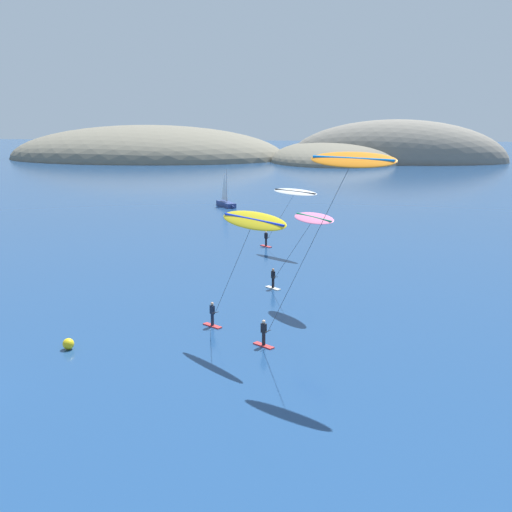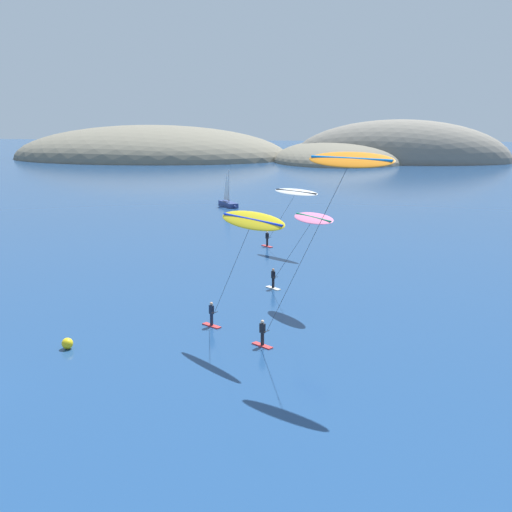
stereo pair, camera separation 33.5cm
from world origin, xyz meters
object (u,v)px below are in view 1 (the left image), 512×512
object	(u,v)px
marker_buoy	(68,344)
kitesurfer_white	(293,196)
kitesurfer_pink	(310,224)
kitesurfer_orange	(344,175)
kitesurfer_yellow	(250,228)
sailboat_near	(227,203)

from	to	relation	value
marker_buoy	kitesurfer_white	bearing A→B (deg)	68.52
kitesurfer_pink	kitesurfer_orange	bearing A→B (deg)	-79.34
kitesurfer_orange	kitesurfer_pink	distance (m)	13.14
kitesurfer_orange	kitesurfer_yellow	bearing A→B (deg)	148.63
kitesurfer_yellow	kitesurfer_orange	distance (m)	7.43
marker_buoy	kitesurfer_orange	bearing A→B (deg)	-3.01
kitesurfer_yellow	kitesurfer_white	distance (m)	27.15
kitesurfer_yellow	kitesurfer_pink	size ratio (longest dim) A/B	1.12
kitesurfer_pink	sailboat_near	bearing A→B (deg)	106.49
kitesurfer_pink	marker_buoy	distance (m)	18.99
sailboat_near	kitesurfer_yellow	distance (m)	59.92
sailboat_near	marker_buoy	size ratio (longest dim) A/B	8.14
kitesurfer_orange	marker_buoy	size ratio (longest dim) A/B	17.49
sailboat_near	kitesurfer_yellow	bearing A→B (deg)	-78.91
kitesurfer_white	marker_buoy	size ratio (longest dim) A/B	9.46
kitesurfer_yellow	kitesurfer_pink	distance (m)	9.33
sailboat_near	marker_buoy	xyz separation A→B (m)	(0.53, -60.94, -0.29)
kitesurfer_yellow	marker_buoy	world-z (taller)	kitesurfer_yellow
kitesurfer_white	marker_buoy	distance (m)	32.30
kitesurfer_white	kitesurfer_pink	world-z (taller)	kitesurfer_pink
marker_buoy	kitesurfer_yellow	bearing A→B (deg)	12.98
kitesurfer_white	sailboat_near	bearing A→B (deg)	111.26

